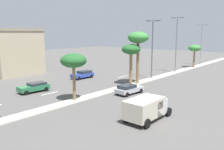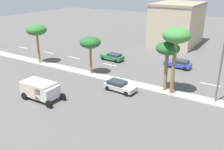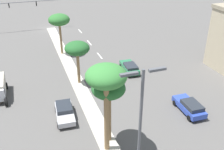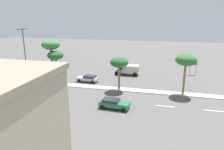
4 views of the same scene
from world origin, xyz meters
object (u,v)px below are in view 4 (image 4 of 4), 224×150
at_px(palm_tree_mid, 186,60).
at_px(sedan_green_outboard, 114,103).
at_px(directional_road_sign, 193,64).
at_px(box_truck, 128,69).
at_px(palm_tree_rear, 119,63).
at_px(sedan_blue_leading, 33,102).
at_px(palm_tree_center, 51,46).
at_px(sedan_silver_inboard, 88,78).
at_px(palm_tree_trailing, 55,57).
at_px(street_lamp_center, 25,52).

distance_m(palm_tree_mid, sedan_green_outboard, 14.03).
bearing_deg(directional_road_sign, box_truck, 104.15).
xyz_separation_m(palm_tree_rear, sedan_blue_leading, (-10.12, 10.77, -4.21)).
relative_size(sedan_green_outboard, sedan_blue_leading, 1.00).
xyz_separation_m(palm_tree_center, sedan_green_outboard, (-8.26, -14.11, -6.67)).
distance_m(sedan_blue_leading, sedan_silver_inboard, 13.88).
height_order(palm_tree_center, sedan_blue_leading, palm_tree_center).
relative_size(sedan_silver_inboard, box_truck, 0.82).
bearing_deg(palm_tree_center, box_truck, -52.62).
bearing_deg(directional_road_sign, palm_tree_center, 116.38).
relative_size(palm_tree_trailing, palm_tree_center, 0.77).
relative_size(directional_road_sign, sedan_green_outboard, 0.76).
bearing_deg(sedan_green_outboard, palm_tree_rear, 6.24).
bearing_deg(sedan_blue_leading, box_truck, -27.24).
xyz_separation_m(palm_tree_mid, sedan_silver_inboard, (2.84, 18.08, -5.13)).
relative_size(palm_tree_mid, palm_tree_center, 0.80).
bearing_deg(box_truck, palm_tree_mid, -132.00).
distance_m(palm_tree_mid, street_lamp_center, 29.64).
height_order(palm_tree_rear, palm_tree_center, palm_tree_center).
height_order(sedan_blue_leading, box_truck, box_truck).
bearing_deg(palm_tree_center, palm_tree_trailing, -116.58).
relative_size(palm_tree_center, sedan_blue_leading, 1.91).
relative_size(directional_road_sign, street_lamp_center, 0.32).
bearing_deg(sedan_blue_leading, palm_tree_rear, -46.78).
xyz_separation_m(sedan_green_outboard, box_truck, (18.27, 1.01, 0.53)).
distance_m(street_lamp_center, sedan_green_outboard, 21.65).
relative_size(directional_road_sign, palm_tree_center, 0.40).
height_order(directional_road_sign, sedan_blue_leading, directional_road_sign).
bearing_deg(palm_tree_rear, sedan_silver_inboard, 65.24).
bearing_deg(street_lamp_center, palm_tree_trailing, -90.44).
xyz_separation_m(palm_tree_trailing, sedan_green_outboard, (-7.69, -12.97, -4.85)).
height_order(palm_tree_rear, box_truck, palm_tree_rear).
height_order(palm_tree_mid, sedan_silver_inboard, palm_tree_mid).
height_order(palm_tree_mid, palm_tree_center, palm_tree_center).
height_order(sedan_blue_leading, sedan_silver_inboard, sedan_blue_leading).
bearing_deg(box_truck, sedan_blue_leading, 152.76).
bearing_deg(sedan_green_outboard, palm_tree_mid, -51.18).
xyz_separation_m(palm_tree_center, street_lamp_center, (-0.52, 5.35, -1.16)).
distance_m(palm_tree_center, street_lamp_center, 5.50).
relative_size(palm_tree_mid, box_truck, 1.27).
xyz_separation_m(sedan_green_outboard, sedan_blue_leading, (-2.34, 11.62, 0.02)).
bearing_deg(box_truck, sedan_silver_inboard, 136.40).
distance_m(directional_road_sign, palm_tree_trailing, 30.11).
bearing_deg(sedan_blue_leading, street_lamp_center, 37.83).
bearing_deg(street_lamp_center, palm_tree_rear, -89.89).
height_order(street_lamp_center, sedan_silver_inboard, street_lamp_center).
xyz_separation_m(sedan_green_outboard, sedan_silver_inboard, (11.03, 7.90, -0.01)).
relative_size(palm_tree_rear, sedan_green_outboard, 1.31).
bearing_deg(sedan_green_outboard, palm_tree_center, 59.64).
height_order(sedan_green_outboard, sedan_blue_leading, sedan_blue_leading).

